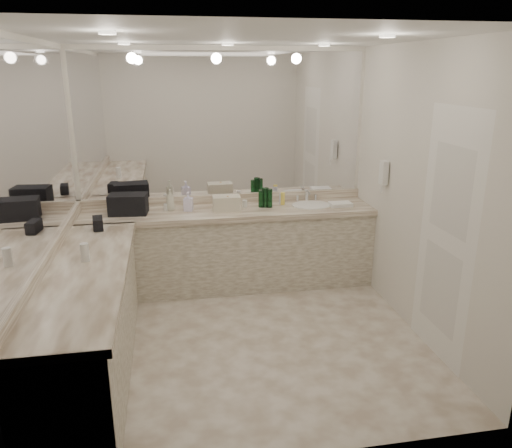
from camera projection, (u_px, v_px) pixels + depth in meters
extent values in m
plane|color=beige|center=(245.00, 338.00, 4.58)|extent=(3.20, 3.20, 0.00)
plane|color=white|center=(243.00, 37.00, 3.80)|extent=(3.20, 3.20, 0.00)
cube|color=silver|center=(224.00, 168.00, 5.60)|extent=(3.20, 0.02, 2.60)
cube|color=silver|center=(43.00, 211.00, 3.92)|extent=(0.02, 3.00, 2.60)
cube|color=silver|center=(421.00, 193.00, 4.46)|extent=(0.02, 3.00, 2.60)
cube|color=beige|center=(228.00, 251.00, 5.58)|extent=(3.20, 0.60, 0.84)
cube|color=beige|center=(228.00, 212.00, 5.43)|extent=(3.20, 0.64, 0.06)
cube|color=beige|center=(89.00, 326.00, 3.95)|extent=(0.60, 2.40, 0.84)
cube|color=beige|center=(84.00, 273.00, 3.82)|extent=(0.64, 2.42, 0.06)
cube|color=beige|center=(224.00, 199.00, 5.68)|extent=(3.20, 0.04, 0.10)
cube|color=beige|center=(51.00, 252.00, 4.03)|extent=(0.04, 3.00, 0.10)
cube|color=white|center=(223.00, 125.00, 5.44)|extent=(3.12, 0.01, 1.55)
cube|color=white|center=(37.00, 150.00, 3.78)|extent=(0.01, 2.92, 1.55)
cylinder|color=white|center=(311.00, 206.00, 5.60)|extent=(0.44, 0.44, 0.03)
cube|color=silver|center=(307.00, 195.00, 5.77)|extent=(0.24, 0.16, 0.14)
cube|color=white|center=(384.00, 173.00, 5.09)|extent=(0.06, 0.10, 0.24)
cube|color=white|center=(446.00, 238.00, 4.06)|extent=(0.02, 0.82, 2.10)
cube|color=black|center=(128.00, 203.00, 5.24)|extent=(0.42, 0.29, 0.22)
cube|color=black|center=(98.00, 224.00, 4.75)|extent=(0.12, 0.21, 0.11)
cube|color=beige|center=(226.00, 203.00, 5.37)|extent=(0.30, 0.19, 0.17)
cube|color=white|center=(341.00, 204.00, 5.56)|extent=(0.24, 0.16, 0.04)
cylinder|color=white|center=(85.00, 252.00, 3.95)|extent=(0.07, 0.07, 0.16)
imported|color=beige|center=(170.00, 200.00, 5.37)|extent=(0.10, 0.10, 0.24)
imported|color=white|center=(188.00, 201.00, 5.35)|extent=(0.11, 0.11, 0.21)
imported|color=#F0BA7C|center=(228.00, 203.00, 5.36)|extent=(0.15, 0.15, 0.17)
cylinder|color=#134A1F|center=(266.00, 197.00, 5.49)|extent=(0.07, 0.07, 0.22)
cylinder|color=#134A1F|center=(269.00, 198.00, 5.49)|extent=(0.07, 0.07, 0.20)
cylinder|color=#134A1F|center=(262.00, 199.00, 5.50)|extent=(0.07, 0.07, 0.19)
cylinder|color=#3F3F4C|center=(141.00, 208.00, 5.39)|extent=(0.06, 0.06, 0.06)
cylinder|color=#F2D84C|center=(283.00, 199.00, 5.61)|extent=(0.05, 0.05, 0.14)
cylinder|color=silver|center=(282.00, 199.00, 5.63)|extent=(0.06, 0.06, 0.12)
cylinder|color=white|center=(141.00, 206.00, 5.37)|extent=(0.05, 0.05, 0.11)
cylinder|color=white|center=(166.00, 207.00, 5.38)|extent=(0.05, 0.05, 0.08)
cylinder|color=#E0B28C|center=(121.00, 211.00, 5.18)|extent=(0.04, 0.04, 0.12)
cylinder|color=white|center=(245.00, 204.00, 5.52)|extent=(0.05, 0.05, 0.08)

